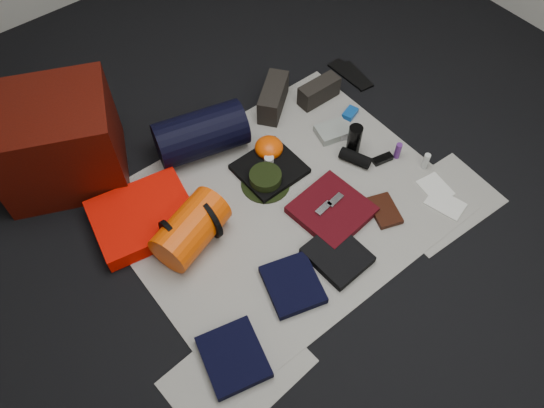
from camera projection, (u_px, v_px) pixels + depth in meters
floor at (283, 206)px, 2.75m from camera, size 4.50×4.50×0.02m
newspaper_mat at (283, 204)px, 2.74m from camera, size 1.60×1.30×0.01m
newspaper_sheet_front_left at (238, 372)px, 2.25m from camera, size 0.61×0.44×0.00m
newspaper_sheet_front_right at (441, 202)px, 2.75m from camera, size 0.60×0.43×0.00m
red_cabinet at (57, 142)px, 2.66m from camera, size 0.74×0.69×0.49m
sleeping_pad at (143, 217)px, 2.64m from camera, size 0.55×0.48×0.09m
stuff_sack at (191, 229)px, 2.52m from camera, size 0.42×0.32×0.22m
sack_strap_left at (173, 240)px, 2.49m from camera, size 0.02×0.22×0.22m
sack_strap_right at (208, 218)px, 2.56m from camera, size 0.03×0.22×0.22m
navy_duffel at (201, 134)px, 2.84m from camera, size 0.53×0.37×0.25m
boonie_brim at (266, 183)px, 2.81m from camera, size 0.32×0.32×0.01m
boonie_crown at (265, 179)px, 2.77m from camera, size 0.17×0.17×0.07m
hiking_boot_left at (273, 98)px, 3.06m from camera, size 0.32×0.28×0.16m
hiking_boot_right at (319, 91)px, 3.11m from camera, size 0.26×0.10×0.13m
flip_flop_left at (348, 73)px, 3.30m from camera, size 0.10×0.27×0.01m
flip_flop_right at (355, 76)px, 3.28m from camera, size 0.13×0.27×0.01m
trousers_navy_a at (233, 357)px, 2.26m from camera, size 0.31×0.34×0.04m
trousers_navy_b at (293, 285)px, 2.45m from camera, size 0.31×0.33×0.04m
trousers_charcoal at (337, 255)px, 2.54m from camera, size 0.26×0.29×0.04m
black_tshirt at (270, 169)px, 2.85m from camera, size 0.33×0.31×0.03m
red_shirt at (332, 210)px, 2.69m from camera, size 0.37×0.37×0.05m
orange_stuff_sack at (269, 148)px, 2.88m from camera, size 0.16×0.16×0.10m
first_aid_pouch at (333, 131)px, 2.99m from camera, size 0.21×0.17×0.04m
water_bottle at (354, 140)px, 2.86m from camera, size 0.09×0.09×0.19m
speaker at (355, 158)px, 2.87m from camera, size 0.13×0.18×0.07m
compact_camera at (346, 133)px, 2.98m from camera, size 0.13×0.11×0.04m
cyan_case at (350, 113)px, 3.08m from camera, size 0.11×0.09×0.03m
toiletry_purple at (398, 151)px, 2.87m from camera, size 0.04×0.04×0.10m
toiletry_clear at (426, 161)px, 2.83m from camera, size 0.04×0.04×0.10m
paperback_book at (384, 211)px, 2.70m from camera, size 0.18×0.22×0.03m
map_booklet at (445, 204)px, 2.73m from camera, size 0.17×0.21×0.01m
map_printout at (435, 188)px, 2.79m from camera, size 0.16×0.19×0.01m
sunglasses at (383, 159)px, 2.89m from camera, size 0.12×0.07×0.03m
key_cluster at (250, 355)px, 2.28m from camera, size 0.07×0.07×0.01m
tape_roll at (269, 160)px, 2.84m from camera, size 0.05×0.05×0.04m
energy_bar_a at (324, 208)px, 2.66m from camera, size 0.10×0.05×0.01m
energy_bar_b at (335, 200)px, 2.68m from camera, size 0.10×0.05×0.01m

